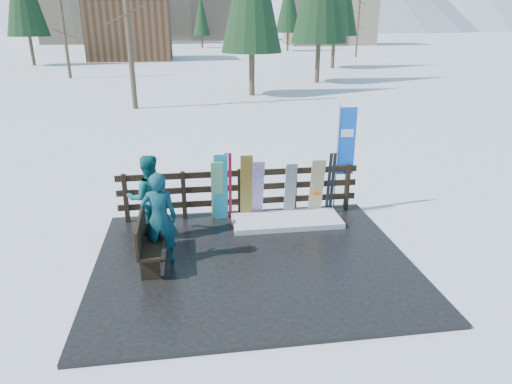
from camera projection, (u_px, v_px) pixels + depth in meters
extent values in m
plane|color=white|center=(253.00, 263.00, 8.84)|extent=(700.00, 700.00, 0.00)
cube|color=black|center=(253.00, 261.00, 8.83)|extent=(6.00, 5.00, 0.08)
cube|color=black|center=(126.00, 198.00, 10.30)|extent=(0.10, 0.10, 1.15)
cube|color=black|center=(184.00, 196.00, 10.48)|extent=(0.10, 0.10, 1.15)
cube|color=black|center=(240.00, 193.00, 10.65)|extent=(0.10, 0.10, 1.15)
cube|color=black|center=(294.00, 190.00, 10.83)|extent=(0.10, 0.10, 1.15)
cube|color=black|center=(347.00, 187.00, 11.01)|extent=(0.10, 0.10, 1.15)
cube|color=black|center=(240.00, 202.00, 10.73)|extent=(5.60, 0.05, 0.14)
cube|color=black|center=(240.00, 188.00, 10.61)|extent=(5.60, 0.05, 0.14)
cube|color=black|center=(240.00, 173.00, 10.49)|extent=(5.60, 0.05, 0.14)
cube|color=white|center=(287.00, 221.00, 10.41)|extent=(2.46, 1.00, 0.12)
cube|color=black|center=(152.00, 242.00, 8.54)|extent=(0.40, 1.50, 0.06)
cube|color=black|center=(150.00, 268.00, 8.06)|extent=(0.34, 0.06, 0.45)
cube|color=black|center=(155.00, 238.00, 9.17)|extent=(0.34, 0.06, 0.45)
cube|color=black|center=(141.00, 229.00, 8.42)|extent=(0.05, 1.50, 0.50)
cube|color=#28ABD3|center=(221.00, 188.00, 10.31)|extent=(0.30, 0.25, 1.61)
cube|color=white|center=(217.00, 191.00, 10.32)|extent=(0.26, 0.41, 1.46)
cube|color=yellow|center=(246.00, 187.00, 10.40)|extent=(0.28, 0.22, 1.56)
cube|color=white|center=(258.00, 189.00, 10.45)|extent=(0.27, 0.38, 1.43)
cube|color=black|center=(290.00, 190.00, 10.58)|extent=(0.27, 0.24, 1.32)
cube|color=silver|center=(317.00, 187.00, 10.65)|extent=(0.32, 0.28, 1.40)
cube|color=#B31630|center=(226.00, 186.00, 10.39)|extent=(0.07, 0.19, 1.61)
cube|color=#B31630|center=(230.00, 186.00, 10.40)|extent=(0.07, 0.19, 1.61)
cube|color=black|center=(329.00, 183.00, 10.74)|extent=(0.08, 0.19, 1.51)
cube|color=black|center=(332.00, 183.00, 10.75)|extent=(0.08, 0.19, 1.51)
cylinder|color=silver|center=(336.00, 158.00, 10.76)|extent=(0.04, 0.04, 2.60)
cube|color=blue|center=(347.00, 141.00, 10.65)|extent=(0.42, 0.02, 1.60)
imported|color=#125A59|center=(159.00, 218.00, 8.45)|extent=(0.65, 0.43, 1.79)
imported|color=#105959|center=(149.00, 198.00, 9.43)|extent=(0.99, 0.83, 1.81)
cube|color=tan|center=(92.00, 2.00, 104.83)|extent=(22.00, 14.00, 18.00)
cube|color=tan|center=(329.00, 11.00, 98.65)|extent=(18.00, 12.00, 14.00)
cube|color=brown|center=(130.00, 27.00, 57.42)|extent=(10.00, 8.00, 8.00)
cone|color=black|center=(252.00, 7.00, 27.82)|extent=(3.83, 3.83, 10.64)
cone|color=black|center=(320.00, 1.00, 33.98)|extent=(4.29, 4.29, 11.91)
cylinder|color=#382B1E|center=(63.00, 22.00, 37.35)|extent=(0.28, 0.28, 8.98)
cone|color=black|center=(336.00, 2.00, 45.63)|extent=(4.64, 4.64, 12.89)
cone|color=black|center=(25.00, 6.00, 48.82)|extent=(4.42, 4.42, 12.28)
cylinder|color=#382B1E|center=(359.00, 16.00, 61.03)|extent=(0.28, 0.28, 10.59)
cone|color=black|center=(148.00, 10.00, 61.62)|extent=(4.36, 4.36, 12.12)
cone|color=black|center=(288.00, 14.00, 75.78)|extent=(4.27, 4.27, 11.87)
cone|color=black|center=(201.00, 23.00, 86.42)|extent=(3.28, 3.28, 9.11)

